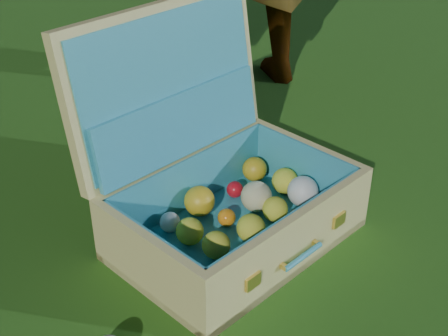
{
  "coord_description": "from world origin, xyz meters",
  "views": [
    {
      "loc": [
        -0.52,
        -1.03,
        0.99
      ],
      "look_at": [
        0.01,
        0.19,
        0.17
      ],
      "focal_mm": 50.0,
      "sensor_mm": 36.0,
      "label": 1
    }
  ],
  "objects": [
    {
      "name": "suitcase",
      "position": [
        -0.01,
        0.19,
        0.16
      ],
      "size": [
        0.72,
        0.67,
        0.56
      ],
      "rotation": [
        0.0,
        0.0,
        0.38
      ],
      "color": "#D5C672",
      "rests_on": "ground"
    },
    {
      "name": "ground",
      "position": [
        0.0,
        0.0,
        0.0
      ],
      "size": [
        60.0,
        60.0,
        0.0
      ],
      "primitive_type": "plane",
      "color": "#215114",
      "rests_on": "ground"
    }
  ]
}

